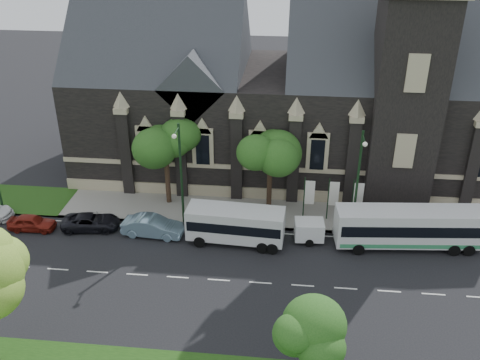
# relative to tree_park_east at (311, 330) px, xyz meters

# --- Properties ---
(ground) EXTENTS (160.00, 160.00, 0.00)m
(ground) POSITION_rel_tree_park_east_xyz_m (-6.18, 9.32, -4.62)
(ground) COLOR black
(ground) RESTS_ON ground
(sidewalk) EXTENTS (80.00, 5.00, 0.15)m
(sidewalk) POSITION_rel_tree_park_east_xyz_m (-6.18, 18.82, -4.54)
(sidewalk) COLOR gray
(sidewalk) RESTS_ON ground
(museum) EXTENTS (40.00, 17.70, 29.90)m
(museum) POSITION_rel_tree_park_east_xyz_m (-1.06, 28.10, 3.55)
(museum) COLOR black
(museum) RESTS_ON ground
(tree_park_east) EXTENTS (3.40, 3.40, 6.28)m
(tree_park_east) POSITION_rel_tree_park_east_xyz_m (0.00, 0.00, 0.00)
(tree_park_east) COLOR black
(tree_park_east) RESTS_ON ground
(tree_walk_right) EXTENTS (4.08, 4.08, 7.80)m
(tree_walk_right) POSITION_rel_tree_park_east_xyz_m (-2.96, 20.04, 1.20)
(tree_walk_right) COLOR black
(tree_walk_right) RESTS_ON ground
(tree_walk_left) EXTENTS (3.91, 3.91, 7.64)m
(tree_walk_left) POSITION_rel_tree_park_east_xyz_m (-11.97, 20.03, 1.12)
(tree_walk_left) COLOR black
(tree_walk_left) RESTS_ON ground
(street_lamp_near) EXTENTS (0.36, 1.88, 9.00)m
(street_lamp_near) POSITION_rel_tree_park_east_xyz_m (3.82, 16.42, 0.49)
(street_lamp_near) COLOR black
(street_lamp_near) RESTS_ON ground
(street_lamp_mid) EXTENTS (0.36, 1.88, 9.00)m
(street_lamp_mid) POSITION_rel_tree_park_east_xyz_m (-10.18, 16.42, 0.49)
(street_lamp_mid) COLOR black
(street_lamp_mid) RESTS_ON ground
(banner_flag_left) EXTENTS (0.90, 0.10, 4.00)m
(banner_flag_left) POSITION_rel_tree_park_east_xyz_m (0.11, 18.32, -2.24)
(banner_flag_left) COLOR black
(banner_flag_left) RESTS_ON ground
(banner_flag_center) EXTENTS (0.90, 0.10, 4.00)m
(banner_flag_center) POSITION_rel_tree_park_east_xyz_m (2.11, 18.32, -2.24)
(banner_flag_center) COLOR black
(banner_flag_center) RESTS_ON ground
(banner_flag_right) EXTENTS (0.90, 0.10, 4.00)m
(banner_flag_right) POSITION_rel_tree_park_east_xyz_m (4.11, 18.32, -2.24)
(banner_flag_right) COLOR black
(banner_flag_right) RESTS_ON ground
(tour_coach) EXTENTS (11.39, 3.44, 3.27)m
(tour_coach) POSITION_rel_tree_park_east_xyz_m (7.88, 15.06, -2.83)
(tour_coach) COLOR silver
(tour_coach) RESTS_ON ground
(shuttle_bus) EXTENTS (7.75, 3.07, 2.94)m
(shuttle_bus) POSITION_rel_tree_park_east_xyz_m (-5.49, 14.32, -2.92)
(shuttle_bus) COLOR silver
(shuttle_bus) RESTS_ON ground
(box_trailer) EXTENTS (3.35, 1.97, 1.76)m
(box_trailer) POSITION_rel_tree_park_east_xyz_m (0.28, 15.08, -3.62)
(box_trailer) COLOR silver
(box_trailer) RESTS_ON ground
(sedan) EXTENTS (5.05, 2.06, 1.63)m
(sedan) POSITION_rel_tree_park_east_xyz_m (-12.30, 14.56, -3.80)
(sedan) COLOR #7A9BB0
(sedan) RESTS_ON ground
(car_far_red) EXTENTS (3.91, 1.65, 1.32)m
(car_far_red) POSITION_rel_tree_park_east_xyz_m (-22.43, 14.31, -3.96)
(car_far_red) COLOR maroon
(car_far_red) RESTS_ON ground
(car_far_black) EXTENTS (4.95, 2.76, 1.31)m
(car_far_black) POSITION_rel_tree_park_east_xyz_m (-17.63, 14.97, -3.96)
(car_far_black) COLOR black
(car_far_black) RESTS_ON ground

